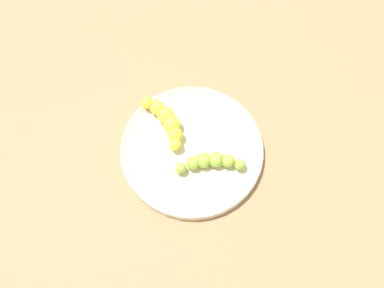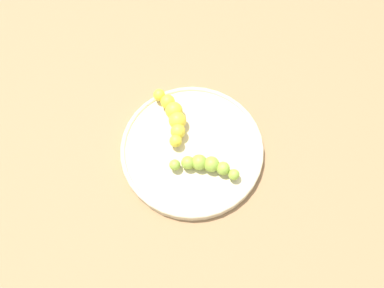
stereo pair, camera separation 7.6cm
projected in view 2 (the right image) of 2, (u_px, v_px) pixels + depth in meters
ground_plane at (192, 151)px, 0.81m from camera, size 2.40×2.40×0.00m
fruit_bowl at (192, 149)px, 0.80m from camera, size 0.30×0.30×0.02m
banana_green at (205, 165)px, 0.76m from camera, size 0.14×0.04×0.03m
banana_yellow at (173, 116)px, 0.81m from camera, size 0.09×0.13×0.04m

